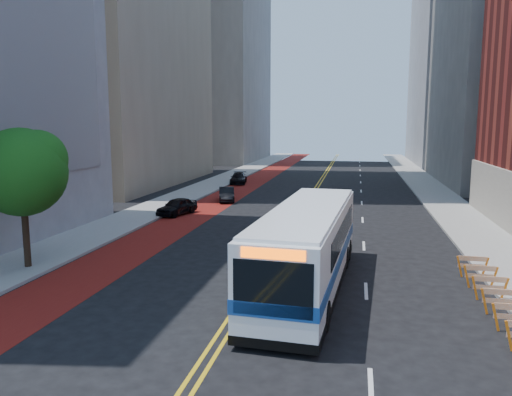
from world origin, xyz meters
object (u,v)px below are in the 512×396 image
at_px(car_a, 177,206).
at_px(car_b, 227,194).
at_px(car_c, 239,178).
at_px(transit_bus, 308,246).
at_px(street_tree, 23,169).

height_order(car_a, car_b, car_a).
bearing_deg(car_a, car_b, 90.66).
relative_size(car_a, car_c, 0.88).
distance_m(transit_bus, car_a, 19.35).
xyz_separation_m(street_tree, car_c, (1.94, 35.76, -4.27)).
bearing_deg(car_a, street_tree, -81.13).
bearing_deg(car_c, car_a, -98.59).
xyz_separation_m(street_tree, transit_bus, (13.57, -0.21, -3.05)).
relative_size(transit_bus, car_a, 3.39).
bearing_deg(transit_bus, car_b, 116.50).
bearing_deg(street_tree, car_a, 82.72).
relative_size(car_a, car_b, 1.00).
distance_m(car_a, car_c, 20.54).
bearing_deg(transit_bus, car_c, 111.57).
height_order(transit_bus, car_a, transit_bus).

